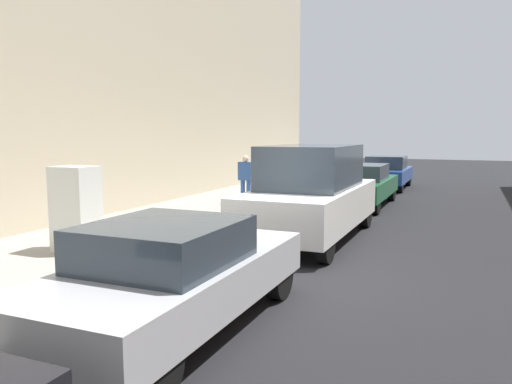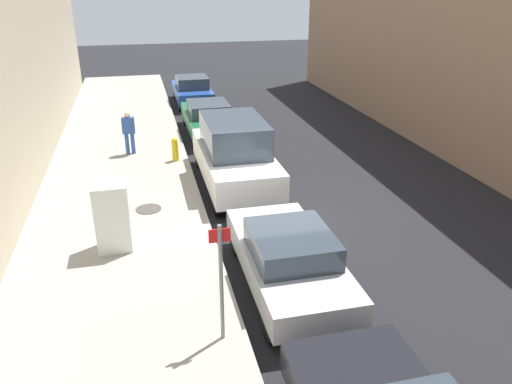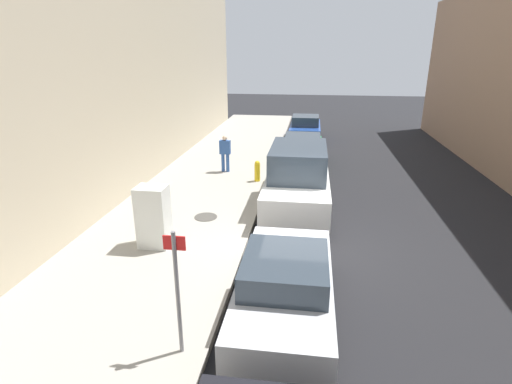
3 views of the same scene
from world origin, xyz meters
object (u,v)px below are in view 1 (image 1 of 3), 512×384
at_px(parked_hatchback_blue, 387,172).
at_px(fire_hydrant, 278,198).
at_px(pedestrian_walking_far, 246,177).
at_px(discarded_refrigerator, 76,209).
at_px(parked_sedan_green, 361,184).
at_px(parked_van_white, 311,193).
at_px(parked_sedan_silver, 173,274).

bearing_deg(parked_hatchback_blue, fire_hydrant, -100.41).
distance_m(fire_hydrant, pedestrian_walking_far, 1.94).
bearing_deg(discarded_refrigerator, parked_hatchback_blue, 76.50).
bearing_deg(fire_hydrant, pedestrian_walking_far, 143.55).
xyz_separation_m(fire_hydrant, parked_sedan_green, (1.66, 3.38, 0.13)).
relative_size(discarded_refrigerator, fire_hydrant, 1.97).
bearing_deg(parked_hatchback_blue, parked_sedan_green, -90.00).
bearing_deg(pedestrian_walking_far, parked_van_white, 36.24).
relative_size(parked_sedan_silver, parked_van_white, 0.85).
bearing_deg(parked_van_white, parked_sedan_green, 90.00).
distance_m(fire_hydrant, parked_sedan_silver, 8.23).
height_order(fire_hydrant, parked_hatchback_blue, parked_hatchback_blue).
relative_size(discarded_refrigerator, parked_hatchback_blue, 0.40).
bearing_deg(parked_hatchback_blue, parked_van_white, -90.00).
xyz_separation_m(pedestrian_walking_far, parked_van_white, (3.17, -3.41, 0.01)).
distance_m(discarded_refrigerator, parked_van_white, 5.04).
xyz_separation_m(discarded_refrigerator, pedestrian_walking_far, (0.40, 6.96, 0.07)).
relative_size(pedestrian_walking_far, parked_sedan_silver, 0.36).
xyz_separation_m(parked_sedan_silver, parked_hatchback_blue, (0.00, 17.09, 0.00)).
xyz_separation_m(parked_sedan_green, parked_hatchback_blue, (0.00, 5.65, -0.01)).
distance_m(fire_hydrant, parked_sedan_green, 3.76).
height_order(discarded_refrigerator, pedestrian_walking_far, discarded_refrigerator).
distance_m(pedestrian_walking_far, parked_van_white, 4.66).
bearing_deg(discarded_refrigerator, parked_sedan_silver, -31.92).
height_order(discarded_refrigerator, parked_sedan_green, discarded_refrigerator).
relative_size(parked_sedan_green, parked_hatchback_blue, 1.10).
distance_m(parked_sedan_green, parked_hatchback_blue, 5.65).
relative_size(fire_hydrant, parked_sedan_green, 0.18).
height_order(fire_hydrant, parked_van_white, parked_van_white).
distance_m(parked_van_white, parked_hatchback_blue, 11.32).
xyz_separation_m(discarded_refrigerator, fire_hydrant, (1.91, 5.84, -0.39)).
xyz_separation_m(parked_sedan_silver, parked_sedan_green, (0.00, 11.44, 0.01)).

